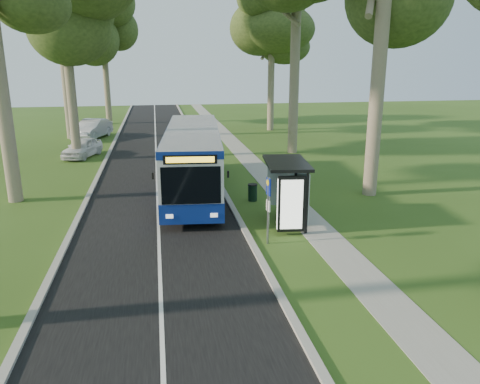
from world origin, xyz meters
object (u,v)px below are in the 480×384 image
(bus_stop_sign, at_px, (268,203))
(litter_bin, at_px, (253,192))
(car_silver, at_px, (92,129))
(bus, at_px, (193,159))
(bus_shelter, at_px, (292,182))
(car_white, at_px, (82,148))

(bus_stop_sign, xyz_separation_m, litter_bin, (0.59, 5.74, -1.21))
(car_silver, bearing_deg, litter_bin, -47.42)
(bus, height_order, bus_shelter, bus)
(bus, height_order, litter_bin, bus)
(bus_stop_sign, relative_size, car_white, 0.65)
(bus_stop_sign, xyz_separation_m, car_silver, (-9.69, 27.42, -0.78))
(bus_shelter, bearing_deg, bus, 127.07)
(bus, height_order, car_silver, bus)
(car_white, height_order, car_silver, car_silver)
(bus_stop_sign, distance_m, litter_bin, 5.90)
(litter_bin, height_order, car_silver, car_silver)
(bus, xyz_separation_m, car_silver, (-7.52, 19.41, -0.89))
(bus, relative_size, bus_shelter, 3.86)
(litter_bin, xyz_separation_m, car_white, (-9.97, 13.02, 0.26))
(bus_shelter, bearing_deg, bus_stop_sign, -122.39)
(bus, bearing_deg, car_silver, 116.47)
(bus_shelter, relative_size, car_white, 0.82)
(bus_shelter, height_order, car_white, bus_shelter)
(bus, xyz_separation_m, bus_stop_sign, (2.17, -8.01, -0.11))
(bus, relative_size, car_silver, 2.49)
(car_white, bearing_deg, bus_shelter, -39.32)
(bus_shelter, bearing_deg, litter_bin, 109.14)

